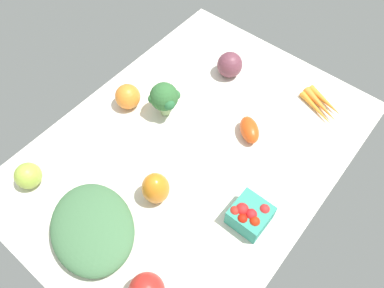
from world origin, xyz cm
name	(u,v)px	position (x,y,z in cm)	size (l,w,h in cm)	color
tablecloth	(192,150)	(0.00, 0.00, 1.00)	(104.00, 76.00, 2.00)	silver
bell_pepper_orange	(156,188)	(18.03, 2.67, 6.98)	(7.24, 7.24, 9.95)	orange
red_onion_near_basket	(230,65)	(-30.75, -9.25, 6.17)	(8.33, 8.33, 8.33)	brown
roma_tomato	(249,130)	(-14.24, 10.08, 4.60)	(9.23, 5.20, 5.20)	#E14E17
heirloom_tomato_green	(28,176)	(36.47, -26.78, 5.58)	(7.16, 7.16, 7.16)	#9EBA41
broccoli_head	(164,98)	(-4.83, -14.49, 9.24)	(8.58, 9.21, 11.78)	#A1C082
berry_basket	(250,215)	(8.13, 25.35, 5.56)	(9.21, 9.21, 7.26)	teal
leafy_greens_clump	(92,228)	(35.45, -2.72, 5.23)	(25.24, 20.09, 6.46)	#437147
heirloom_tomato_orange	(127,97)	(0.38, -25.58, 5.90)	(7.81, 7.81, 7.81)	orange
carrot_bunch	(321,105)	(-37.33, 21.53, 3.22)	(11.09, 14.61, 2.61)	orange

